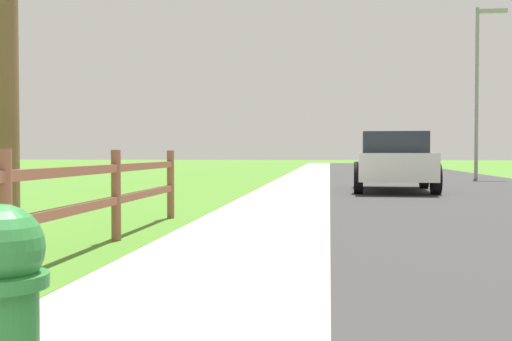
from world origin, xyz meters
TOP-DOWN VIEW (x-y plane):
  - ground_plane at (0.00, 25.00)m, footprint 120.00×120.00m
  - road_asphalt at (3.50, 27.00)m, footprint 7.00×66.00m
  - curb_concrete at (-3.00, 27.00)m, footprint 6.00×66.00m
  - grass_verge at (-4.50, 27.00)m, footprint 5.00×66.00m
  - rail_fence at (-2.43, 3.94)m, footprint 0.11×10.05m
  - parked_suv_white at (1.67, 16.48)m, footprint 2.20×4.44m
  - street_lamp at (5.72, 24.74)m, footprint 1.17×0.20m

SIDE VIEW (x-z plane):
  - ground_plane at x=0.00m, z-range 0.00..0.00m
  - road_asphalt at x=3.50m, z-range 0.00..0.01m
  - curb_concrete at x=-3.00m, z-range 0.00..0.01m
  - grass_verge at x=-4.50m, z-range 0.00..0.01m
  - rail_fence at x=-2.43m, z-range 0.09..1.13m
  - parked_suv_white at x=1.67m, z-range 0.02..1.56m
  - street_lamp at x=5.72m, z-range 0.61..7.19m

